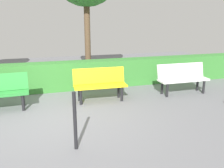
% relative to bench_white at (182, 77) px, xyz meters
% --- Properties ---
extents(ground_plane, '(17.81, 17.81, 0.00)m').
position_rel_bench_white_xyz_m(ground_plane, '(3.69, 0.77, -0.48)').
color(ground_plane, slate).
extents(bench_white, '(1.49, 0.48, 0.86)m').
position_rel_bench_white_xyz_m(bench_white, '(0.00, 0.00, 0.00)').
color(bench_white, white).
rests_on(bench_white, ground_plane).
extents(bench_yellow, '(1.40, 0.51, 0.86)m').
position_rel_bench_white_xyz_m(bench_yellow, '(2.45, -0.06, -0.00)').
color(bench_yellow, yellow).
rests_on(bench_yellow, ground_plane).
extents(hedge_row, '(13.81, 0.54, 0.85)m').
position_rel_bench_white_xyz_m(hedge_row, '(2.51, -1.36, -0.05)').
color(hedge_row, '#387F33').
rests_on(hedge_row, ground_plane).
extents(railing_post_mid, '(0.06, 0.06, 1.00)m').
position_rel_bench_white_xyz_m(railing_post_mid, '(3.43, 2.24, 0.02)').
color(railing_post_mid, black).
rests_on(railing_post_mid, ground_plane).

